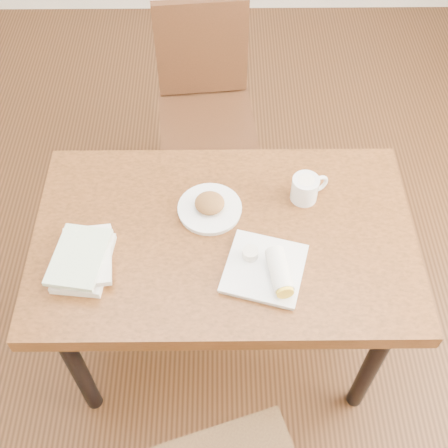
{
  "coord_description": "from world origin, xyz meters",
  "views": [
    {
      "loc": [
        -0.01,
        -1.07,
        2.21
      ],
      "look_at": [
        0.0,
        0.0,
        0.8
      ],
      "focal_mm": 45.0,
      "sensor_mm": 36.0,
      "label": 1
    }
  ],
  "objects_px": {
    "table": "(224,249)",
    "chair_far": "(205,97)",
    "book_stack": "(83,259)",
    "plate_scone": "(210,207)",
    "plate_burrito": "(269,269)",
    "coffee_mug": "(306,188)"
  },
  "relations": [
    {
      "from": "table",
      "to": "coffee_mug",
      "type": "bearing_deg",
      "value": 28.63
    },
    {
      "from": "chair_far",
      "to": "plate_burrito",
      "type": "relative_size",
      "value": 3.32
    },
    {
      "from": "plate_scone",
      "to": "plate_burrito",
      "type": "xyz_separation_m",
      "value": [
        0.18,
        -0.25,
        0.0
      ]
    },
    {
      "from": "table",
      "to": "book_stack",
      "type": "distance_m",
      "value": 0.46
    },
    {
      "from": "chair_far",
      "to": "coffee_mug",
      "type": "relative_size",
      "value": 7.43
    },
    {
      "from": "plate_scone",
      "to": "chair_far",
      "type": "bearing_deg",
      "value": 92.16
    },
    {
      "from": "coffee_mug",
      "to": "plate_burrito",
      "type": "height_order",
      "value": "coffee_mug"
    },
    {
      "from": "table",
      "to": "plate_scone",
      "type": "xyz_separation_m",
      "value": [
        -0.05,
        0.09,
        0.11
      ]
    },
    {
      "from": "chair_far",
      "to": "book_stack",
      "type": "xyz_separation_m",
      "value": [
        -0.35,
        -1.02,
        0.23
      ]
    },
    {
      "from": "chair_far",
      "to": "plate_burrito",
      "type": "bearing_deg",
      "value": -78.72
    },
    {
      "from": "chair_far",
      "to": "coffee_mug",
      "type": "distance_m",
      "value": 0.87
    },
    {
      "from": "plate_scone",
      "to": "book_stack",
      "type": "distance_m",
      "value": 0.44
    },
    {
      "from": "table",
      "to": "chair_far",
      "type": "bearing_deg",
      "value": 94.86
    },
    {
      "from": "table",
      "to": "plate_burrito",
      "type": "relative_size",
      "value": 4.28
    },
    {
      "from": "plate_scone",
      "to": "coffee_mug",
      "type": "relative_size",
      "value": 1.66
    },
    {
      "from": "chair_far",
      "to": "coffee_mug",
      "type": "bearing_deg",
      "value": -65.09
    },
    {
      "from": "chair_far",
      "to": "coffee_mug",
      "type": "height_order",
      "value": "chair_far"
    },
    {
      "from": "plate_burrito",
      "to": "book_stack",
      "type": "relative_size",
      "value": 1.14
    },
    {
      "from": "table",
      "to": "plate_scone",
      "type": "distance_m",
      "value": 0.15
    },
    {
      "from": "plate_scone",
      "to": "plate_burrito",
      "type": "height_order",
      "value": "plate_burrito"
    },
    {
      "from": "table",
      "to": "coffee_mug",
      "type": "height_order",
      "value": "coffee_mug"
    },
    {
      "from": "table",
      "to": "coffee_mug",
      "type": "distance_m",
      "value": 0.34
    }
  ]
}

